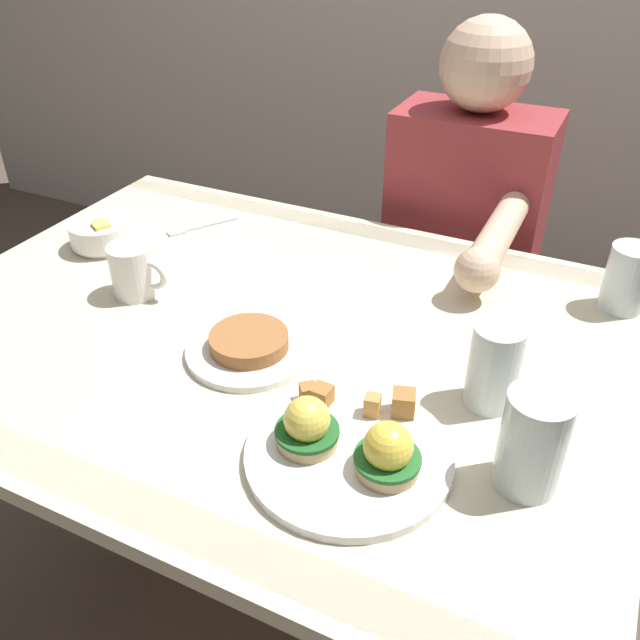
{
  "coord_description": "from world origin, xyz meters",
  "views": [
    {
      "loc": [
        0.48,
        -0.79,
        1.37
      ],
      "look_at": [
        0.1,
        0.0,
        0.78
      ],
      "focal_mm": 37.45,
      "sensor_mm": 36.0,
      "label": 1
    }
  ],
  "objects_px": {
    "eggs_benedict_plate": "(349,446)",
    "fork": "(198,227)",
    "dining_table": "(270,375)",
    "fruit_bowl": "(100,234)",
    "coffee_mug": "(134,269)",
    "side_plate": "(249,346)",
    "water_glass_extra": "(626,282)",
    "water_glass_far": "(531,447)",
    "diner_person": "(461,244)",
    "water_glass_near": "(493,370)"
  },
  "relations": [
    {
      "from": "eggs_benedict_plate",
      "to": "water_glass_near",
      "type": "relative_size",
      "value": 2.1
    },
    {
      "from": "fruit_bowl",
      "to": "fork",
      "type": "relative_size",
      "value": 0.86
    },
    {
      "from": "dining_table",
      "to": "fruit_bowl",
      "type": "bearing_deg",
      "value": 167.17
    },
    {
      "from": "dining_table",
      "to": "water_glass_far",
      "type": "height_order",
      "value": "water_glass_far"
    },
    {
      "from": "water_glass_far",
      "to": "diner_person",
      "type": "distance_m",
      "value": 0.83
    },
    {
      "from": "coffee_mug",
      "to": "diner_person",
      "type": "height_order",
      "value": "diner_person"
    },
    {
      "from": "coffee_mug",
      "to": "water_glass_near",
      "type": "xyz_separation_m",
      "value": [
        0.64,
        -0.02,
        0.01
      ]
    },
    {
      "from": "eggs_benedict_plate",
      "to": "side_plate",
      "type": "xyz_separation_m",
      "value": [
        -0.23,
        0.14,
        -0.01
      ]
    },
    {
      "from": "fork",
      "to": "water_glass_extra",
      "type": "xyz_separation_m",
      "value": [
        0.84,
        0.06,
        0.05
      ]
    },
    {
      "from": "fork",
      "to": "side_plate",
      "type": "height_order",
      "value": "side_plate"
    },
    {
      "from": "fork",
      "to": "water_glass_far",
      "type": "height_order",
      "value": "water_glass_far"
    },
    {
      "from": "coffee_mug",
      "to": "water_glass_far",
      "type": "height_order",
      "value": "water_glass_far"
    },
    {
      "from": "water_glass_far",
      "to": "water_glass_extra",
      "type": "height_order",
      "value": "water_glass_far"
    },
    {
      "from": "eggs_benedict_plate",
      "to": "coffee_mug",
      "type": "relative_size",
      "value": 2.43
    },
    {
      "from": "fork",
      "to": "water_glass_far",
      "type": "bearing_deg",
      "value": -28.42
    },
    {
      "from": "dining_table",
      "to": "water_glass_far",
      "type": "xyz_separation_m",
      "value": [
        0.46,
        -0.16,
        0.17
      ]
    },
    {
      "from": "water_glass_extra",
      "to": "coffee_mug",
      "type": "bearing_deg",
      "value": -157.25
    },
    {
      "from": "coffee_mug",
      "to": "water_glass_extra",
      "type": "height_order",
      "value": "water_glass_extra"
    },
    {
      "from": "water_glass_far",
      "to": "water_glass_extra",
      "type": "distance_m",
      "value": 0.48
    },
    {
      "from": "fruit_bowl",
      "to": "diner_person",
      "type": "relative_size",
      "value": 0.11
    },
    {
      "from": "diner_person",
      "to": "side_plate",
      "type": "bearing_deg",
      "value": -103.09
    },
    {
      "from": "dining_table",
      "to": "side_plate",
      "type": "height_order",
      "value": "side_plate"
    },
    {
      "from": "coffee_mug",
      "to": "water_glass_near",
      "type": "bearing_deg",
      "value": -1.62
    },
    {
      "from": "dining_table",
      "to": "fruit_bowl",
      "type": "distance_m",
      "value": 0.47
    },
    {
      "from": "water_glass_near",
      "to": "water_glass_far",
      "type": "xyz_separation_m",
      "value": [
        0.08,
        -0.13,
        0.0
      ]
    },
    {
      "from": "fruit_bowl",
      "to": "fork",
      "type": "distance_m",
      "value": 0.2
    },
    {
      "from": "dining_table",
      "to": "fruit_bowl",
      "type": "xyz_separation_m",
      "value": [
        -0.44,
        0.1,
        0.14
      ]
    },
    {
      "from": "eggs_benedict_plate",
      "to": "water_glass_extra",
      "type": "height_order",
      "value": "water_glass_extra"
    },
    {
      "from": "water_glass_far",
      "to": "water_glass_extra",
      "type": "relative_size",
      "value": 1.17
    },
    {
      "from": "eggs_benedict_plate",
      "to": "water_glass_far",
      "type": "distance_m",
      "value": 0.22
    },
    {
      "from": "eggs_benedict_plate",
      "to": "dining_table",
      "type": "bearing_deg",
      "value": 138.16
    },
    {
      "from": "eggs_benedict_plate",
      "to": "water_glass_far",
      "type": "xyz_separation_m",
      "value": [
        0.21,
        0.06,
        0.04
      ]
    },
    {
      "from": "fork",
      "to": "water_glass_near",
      "type": "height_order",
      "value": "water_glass_near"
    },
    {
      "from": "fruit_bowl",
      "to": "diner_person",
      "type": "distance_m",
      "value": 0.8
    },
    {
      "from": "water_glass_far",
      "to": "side_plate",
      "type": "distance_m",
      "value": 0.45
    },
    {
      "from": "water_glass_far",
      "to": "diner_person",
      "type": "relative_size",
      "value": 0.12
    },
    {
      "from": "fruit_bowl",
      "to": "dining_table",
      "type": "bearing_deg",
      "value": -12.83
    },
    {
      "from": "dining_table",
      "to": "eggs_benedict_plate",
      "type": "height_order",
      "value": "eggs_benedict_plate"
    },
    {
      "from": "coffee_mug",
      "to": "side_plate",
      "type": "height_order",
      "value": "coffee_mug"
    },
    {
      "from": "water_glass_near",
      "to": "water_glass_extra",
      "type": "bearing_deg",
      "value": 67.4
    },
    {
      "from": "water_glass_near",
      "to": "coffee_mug",
      "type": "bearing_deg",
      "value": 178.38
    },
    {
      "from": "eggs_benedict_plate",
      "to": "fork",
      "type": "relative_size",
      "value": 1.94
    },
    {
      "from": "eggs_benedict_plate",
      "to": "fruit_bowl",
      "type": "xyz_separation_m",
      "value": [
        -0.68,
        0.32,
        0.01
      ]
    },
    {
      "from": "water_glass_far",
      "to": "side_plate",
      "type": "relative_size",
      "value": 0.68
    },
    {
      "from": "dining_table",
      "to": "fruit_bowl",
      "type": "height_order",
      "value": "fruit_bowl"
    },
    {
      "from": "water_glass_near",
      "to": "water_glass_far",
      "type": "bearing_deg",
      "value": -59.48
    },
    {
      "from": "dining_table",
      "to": "water_glass_extra",
      "type": "bearing_deg",
      "value": 31.1
    },
    {
      "from": "water_glass_near",
      "to": "diner_person",
      "type": "height_order",
      "value": "diner_person"
    },
    {
      "from": "coffee_mug",
      "to": "water_glass_far",
      "type": "bearing_deg",
      "value": -11.76
    },
    {
      "from": "eggs_benedict_plate",
      "to": "water_glass_extra",
      "type": "xyz_separation_m",
      "value": [
        0.28,
        0.54,
        0.03
      ]
    }
  ]
}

